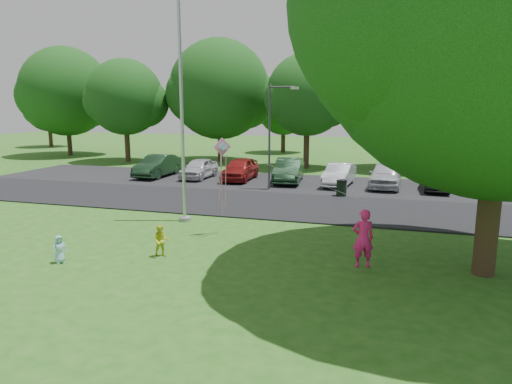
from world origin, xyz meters
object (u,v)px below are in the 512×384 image
(flagpole, at_px, (182,121))
(child_blue, at_px, (59,249))
(big_tree, at_px, (507,1))
(woman, at_px, (363,238))
(trash_can, at_px, (341,188))
(kite, at_px, (224,159))
(street_lamp, at_px, (274,127))
(child_yellow, at_px, (161,241))

(flagpole, xyz_separation_m, child_blue, (-1.44, -5.90, -3.73))
(flagpole, relative_size, big_tree, 0.75)
(woman, bearing_deg, trash_can, -97.91)
(trash_can, height_order, woman, woman)
(kite, bearing_deg, street_lamp, 52.44)
(street_lamp, relative_size, trash_can, 6.57)
(street_lamp, xyz_separation_m, kite, (0.59, -9.60, -0.70))
(woman, xyz_separation_m, child_blue, (-8.97, -2.28, -0.45))
(big_tree, height_order, child_yellow, big_tree)
(flagpole, xyz_separation_m, big_tree, (10.84, -3.33, 3.26))
(child_yellow, distance_m, kite, 3.90)
(trash_can, bearing_deg, street_lamp, 166.32)
(kite, bearing_deg, woman, -62.86)
(big_tree, bearing_deg, street_lamp, 128.53)
(big_tree, height_order, woman, big_tree)
(flagpole, bearing_deg, trash_can, 50.66)
(woman, relative_size, child_yellow, 1.71)
(flagpole, height_order, child_blue, flagpole)
(street_lamp, xyz_separation_m, child_blue, (-3.23, -13.93, -3.14))
(big_tree, height_order, child_blue, big_tree)
(child_yellow, height_order, child_blue, child_yellow)
(child_yellow, bearing_deg, trash_can, 40.98)
(child_blue, bearing_deg, kite, -9.12)
(big_tree, bearing_deg, child_blue, -168.18)
(trash_can, relative_size, woman, 0.51)
(street_lamp, bearing_deg, big_tree, -58.99)
(flagpole, bearing_deg, child_blue, -103.68)
(street_lamp, bearing_deg, child_blue, -110.58)
(flagpole, height_order, woman, flagpole)
(street_lamp, xyz_separation_m, trash_can, (3.99, -0.97, -3.12))
(big_tree, distance_m, child_yellow, 11.85)
(trash_can, bearing_deg, child_blue, -119.13)
(big_tree, bearing_deg, kite, 168.19)
(woman, distance_m, child_yellow, 6.32)
(trash_can, bearing_deg, child_yellow, -111.35)
(street_lamp, relative_size, woman, 3.35)
(trash_can, relative_size, child_blue, 1.04)
(child_blue, xyz_separation_m, kite, (3.82, 4.34, 2.44))
(flagpole, distance_m, woman, 8.97)
(trash_can, height_order, big_tree, big_tree)
(trash_can, bearing_deg, flagpole, -129.34)
(child_blue, height_order, kite, kite)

